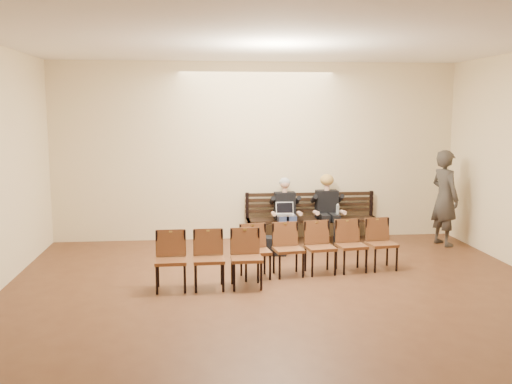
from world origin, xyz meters
TOP-DOWN VIEW (x-y plane):
  - ground at (0.00, 0.00)m, footprint 10.00×10.00m
  - room_walls at (0.00, 0.79)m, footprint 8.02×10.01m
  - bench at (1.06, 4.65)m, footprint 2.60×0.90m
  - seated_man at (0.51, 4.53)m, footprint 0.50×0.69m
  - seated_woman at (1.35, 4.53)m, footprint 0.53×0.73m
  - laptop at (0.49, 4.33)m, footprint 0.36×0.29m
  - water_bottle at (1.49, 4.32)m, footprint 0.07×0.07m
  - bag at (0.19, 3.63)m, footprint 0.49×0.39m
  - passerby at (3.50, 4.05)m, footprint 0.69×0.87m
  - chair_row_front at (0.74, 2.38)m, footprint 2.57×0.79m
  - chair_row_back at (-1.02, 1.77)m, footprint 1.54×0.50m

SIDE VIEW (x-z plane):
  - ground at x=0.00m, z-range 0.00..0.00m
  - bag at x=0.19m, z-range 0.00..0.32m
  - bench at x=1.06m, z-range 0.00..0.45m
  - chair_row_front at x=0.74m, z-range 0.00..0.83m
  - chair_row_back at x=-1.02m, z-range 0.00..0.85m
  - water_bottle at x=1.49m, z-range 0.45..0.66m
  - laptop at x=0.49m, z-range 0.45..0.70m
  - seated_man at x=0.51m, z-range 0.00..1.21m
  - seated_woman at x=1.35m, z-range 0.00..1.23m
  - passerby at x=3.50m, z-range 0.00..2.10m
  - room_walls at x=0.00m, z-range 0.78..4.29m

